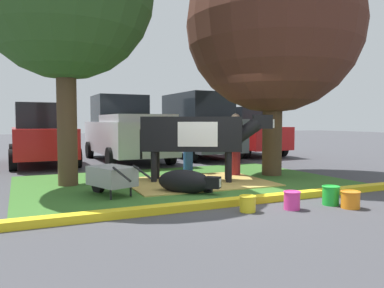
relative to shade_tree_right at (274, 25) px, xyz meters
name	(u,v)px	position (x,y,z in m)	size (l,w,h in m)	color
ground_plane	(225,196)	(-2.48, -1.86, -3.93)	(80.00, 80.00, 0.00)	#424247
grass_island	(183,181)	(-2.55, 0.02, -3.92)	(7.44, 4.99, 0.02)	#386B28
curb_yellow	(244,201)	(-2.55, -2.63, -3.87)	(8.64, 0.24, 0.12)	yellow
hay_bedding	(197,182)	(-2.34, -0.31, -3.90)	(3.20, 2.40, 0.04)	tan
shade_tree_right	(274,25)	(0.00, 0.00, 0.00)	(4.55, 4.55, 6.22)	#4C3823
cow_holstein	(196,134)	(-2.30, -0.16, -2.80)	(2.93, 1.81, 1.59)	black
calf_lying	(186,182)	(-3.09, -1.35, -3.69)	(1.14, 1.16, 0.48)	black
person_handler	(188,144)	(-1.87, 1.27, -3.12)	(0.53, 0.34, 1.51)	#23478C
person_visitor_near	(235,143)	(-0.96, 0.28, -3.04)	(0.34, 0.53, 1.64)	maroon
wheelbarrow	(111,177)	(-4.50, -1.00, -3.54)	(0.98, 1.60, 0.63)	gray
bucket_yellow	(248,203)	(-2.80, -3.13, -3.79)	(0.28, 0.28, 0.26)	yellow
bucket_pink	(292,200)	(-2.06, -3.30, -3.77)	(0.28, 0.28, 0.30)	#EA3893
bucket_green	(331,195)	(-1.23, -3.31, -3.75)	(0.30, 0.30, 0.33)	green
bucket_orange	(350,199)	(-1.12, -3.64, -3.78)	(0.32, 0.32, 0.29)	orange
sedan_silver	(42,135)	(-5.38, 5.32, -2.94)	(2.07, 4.42, 2.02)	red
pickup_truck_maroon	(126,130)	(-2.54, 5.32, -2.81)	(2.28, 5.43, 2.42)	#B7B7BC
suv_dark_grey	(196,126)	(0.31, 5.31, -2.66)	(2.17, 4.63, 2.52)	#4C5156
sedan_red	(244,132)	(2.72, 5.63, -2.94)	(2.07, 4.42, 2.02)	red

